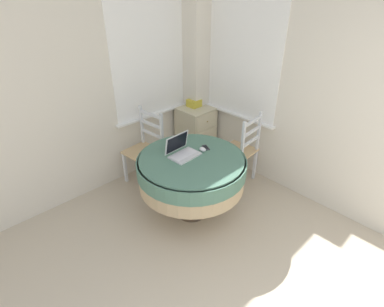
% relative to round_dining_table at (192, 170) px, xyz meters
% --- Properties ---
extents(corner_room_shell, '(4.42, 5.25, 2.55)m').
position_rel_round_dining_table_xyz_m(corner_room_shell, '(0.36, -0.03, 0.69)').
color(corner_room_shell, beige).
rests_on(corner_room_shell, ground_plane).
extents(round_dining_table, '(1.17, 1.17, 0.74)m').
position_rel_round_dining_table_xyz_m(round_dining_table, '(0.00, 0.00, 0.00)').
color(round_dining_table, '#4C3D2D').
rests_on(round_dining_table, ground_plane).
extents(laptop, '(0.32, 0.26, 0.22)m').
position_rel_round_dining_table_xyz_m(laptop, '(-0.03, 0.11, 0.20)').
color(laptop, silver).
rests_on(laptop, round_dining_table).
extents(computer_mouse, '(0.05, 0.08, 0.04)m').
position_rel_round_dining_table_xyz_m(computer_mouse, '(0.18, 0.02, 0.17)').
color(computer_mouse, white).
rests_on(computer_mouse, round_dining_table).
extents(cell_phone, '(0.10, 0.13, 0.01)m').
position_rel_round_dining_table_xyz_m(cell_phone, '(0.26, 0.04, 0.16)').
color(cell_phone, '#2D2D33').
rests_on(cell_phone, round_dining_table).
extents(dining_chair_near_back_window, '(0.44, 0.47, 0.98)m').
position_rel_round_dining_table_xyz_m(dining_chair_near_back_window, '(0.03, 0.89, -0.12)').
color(dining_chair_near_back_window, tan).
rests_on(dining_chair_near_back_window, ground_plane).
extents(dining_chair_near_right_window, '(0.47, 0.44, 0.98)m').
position_rel_round_dining_table_xyz_m(dining_chair_near_right_window, '(0.89, 0.02, -0.12)').
color(dining_chair_near_right_window, tan).
rests_on(dining_chair_near_right_window, ground_plane).
extents(corner_cabinet, '(0.47, 0.48, 0.78)m').
position_rel_round_dining_table_xyz_m(corner_cabinet, '(0.97, 0.92, -0.20)').
color(corner_cabinet, beige).
rests_on(corner_cabinet, ground_plane).
extents(storage_box, '(0.16, 0.17, 0.10)m').
position_rel_round_dining_table_xyz_m(storage_box, '(0.98, 0.98, 0.24)').
color(storage_box, gold).
rests_on(storage_box, corner_cabinet).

